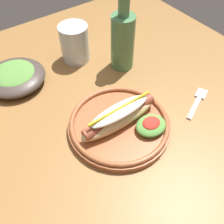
{
  "coord_description": "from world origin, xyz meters",
  "views": [
    {
      "loc": [
        -0.17,
        -0.41,
        1.24
      ],
      "look_at": [
        0.07,
        -0.08,
        0.77
      ],
      "focal_mm": 41.41,
      "sensor_mm": 36.0,
      "label": 1
    }
  ],
  "objects_px": {
    "hot_dog_plate": "(121,122)",
    "glass_bottle": "(123,39)",
    "side_bowl": "(15,76)",
    "fork": "(198,101)",
    "water_cup": "(75,43)"
  },
  "relations": [
    {
      "from": "fork",
      "to": "side_bowl",
      "type": "bearing_deg",
      "value": 111.68
    },
    {
      "from": "hot_dog_plate",
      "to": "water_cup",
      "type": "height_order",
      "value": "water_cup"
    },
    {
      "from": "hot_dog_plate",
      "to": "fork",
      "type": "xyz_separation_m",
      "value": [
        0.22,
        -0.05,
        -0.02
      ]
    },
    {
      "from": "glass_bottle",
      "to": "side_bowl",
      "type": "distance_m",
      "value": 0.32
    },
    {
      "from": "fork",
      "to": "side_bowl",
      "type": "distance_m",
      "value": 0.51
    },
    {
      "from": "fork",
      "to": "hot_dog_plate",
      "type": "bearing_deg",
      "value": 143.08
    },
    {
      "from": "fork",
      "to": "side_bowl",
      "type": "height_order",
      "value": "side_bowl"
    },
    {
      "from": "glass_bottle",
      "to": "water_cup",
      "type": "bearing_deg",
      "value": 131.01
    },
    {
      "from": "hot_dog_plate",
      "to": "glass_bottle",
      "type": "bearing_deg",
      "value": 52.32
    },
    {
      "from": "glass_bottle",
      "to": "hot_dog_plate",
      "type": "bearing_deg",
      "value": -127.68
    },
    {
      "from": "hot_dog_plate",
      "to": "water_cup",
      "type": "xyz_separation_m",
      "value": [
        0.05,
        0.3,
        0.03
      ]
    },
    {
      "from": "hot_dog_plate",
      "to": "side_bowl",
      "type": "relative_size",
      "value": 1.47
    },
    {
      "from": "fork",
      "to": "water_cup",
      "type": "bearing_deg",
      "value": 91.18
    },
    {
      "from": "fork",
      "to": "glass_bottle",
      "type": "distance_m",
      "value": 0.27
    },
    {
      "from": "side_bowl",
      "to": "hot_dog_plate",
      "type": "bearing_deg",
      "value": -64.54
    }
  ]
}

